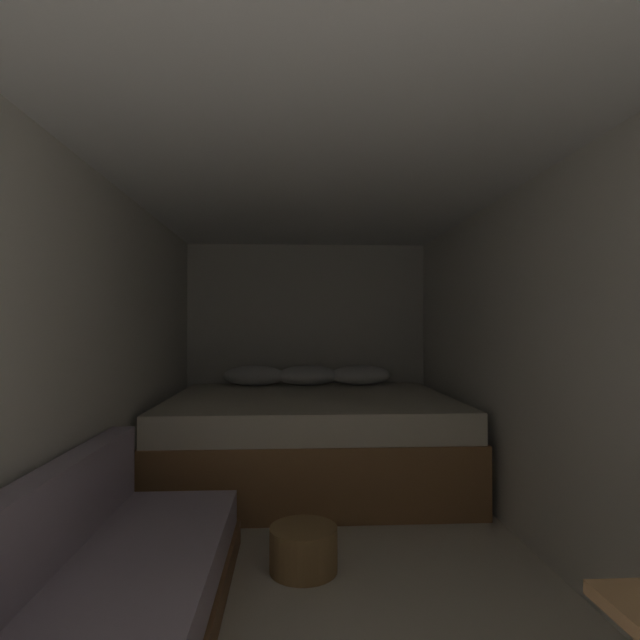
% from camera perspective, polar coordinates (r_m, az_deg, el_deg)
% --- Properties ---
extents(ground_plane, '(7.28, 7.28, 0.00)m').
position_cam_1_polar(ground_plane, '(2.59, 0.44, -28.51)').
color(ground_plane, beige).
extents(wall_back, '(2.40, 0.05, 2.01)m').
position_cam_1_polar(wall_back, '(4.96, -1.50, -3.13)').
color(wall_back, silver).
rests_on(wall_back, ground).
extents(wall_left, '(0.05, 5.28, 2.01)m').
position_cam_1_polar(wall_left, '(2.52, -27.41, -5.27)').
color(wall_left, silver).
rests_on(wall_left, ground).
extents(wall_right, '(0.05, 5.28, 2.01)m').
position_cam_1_polar(wall_right, '(2.65, 26.79, -5.05)').
color(wall_right, silver).
rests_on(wall_right, ground).
extents(ceiling_slab, '(2.40, 5.28, 0.05)m').
position_cam_1_polar(ceiling_slab, '(2.44, 0.44, 19.06)').
color(ceiling_slab, white).
rests_on(ceiling_slab, wall_left).
extents(bed, '(2.18, 1.81, 0.85)m').
position_cam_1_polar(bed, '(4.10, -1.10, -12.90)').
color(bed, olive).
rests_on(bed, ground).
extents(wicker_basket, '(0.34, 0.34, 0.21)m').
position_cam_1_polar(wicker_basket, '(2.76, -1.86, -24.29)').
color(wicker_basket, olive).
rests_on(wicker_basket, ground).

